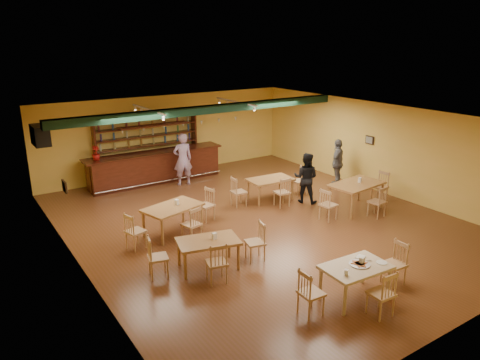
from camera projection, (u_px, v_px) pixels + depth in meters
floor at (260, 222)px, 12.99m from camera, size 12.00×12.00×0.00m
ceiling_beam at (209, 109)px, 14.36m from camera, size 10.00×0.30×0.25m
track_rail_left at (148, 110)px, 13.87m from camera, size 0.05×2.50×0.05m
track_rail_right at (236, 102)px, 15.55m from camera, size 0.05×2.50×0.05m
ac_unit at (41, 135)px, 13.10m from camera, size 0.34×0.70×0.48m
picture_left at (64, 186)px, 10.66m from camera, size 0.04×0.34×0.28m
picture_right at (370, 140)px, 15.50m from camera, size 0.04×0.34×0.28m
bar_counter at (156, 167)px, 16.43m from camera, size 5.07×0.85×1.13m
back_bar_hutch at (148, 148)px, 16.75m from camera, size 3.93×0.40×2.28m
poinsettia at (96, 153)px, 15.08m from camera, size 0.35×0.35×0.48m
dining_table_a at (173, 220)px, 12.14m from camera, size 1.72×1.29×0.77m
dining_table_b at (270, 189)px, 14.69m from camera, size 1.48×0.95×0.71m
dining_table_c at (208, 254)px, 10.31m from camera, size 1.54×1.14×0.69m
dining_table_d at (356, 196)px, 13.83m from camera, size 1.78×1.19×0.84m
near_table at (355, 282)px, 9.10m from camera, size 1.38×0.93×0.72m
pizza_tray at (360, 264)px, 9.04m from camera, size 0.40×0.40×0.01m
parmesan_shaker at (346, 272)px, 8.64m from camera, size 0.08×0.08×0.11m
napkin_stack at (361, 257)px, 9.32m from camera, size 0.24×0.21×0.03m
pizza_server at (363, 261)px, 9.15m from camera, size 0.33×0.21×0.00m
side_plate at (382, 262)px, 9.12m from camera, size 0.23×0.23×0.01m
patron_bar at (183, 159)px, 16.02m from camera, size 0.74×0.55×1.87m
patron_right_a at (306, 178)px, 14.34m from camera, size 0.96×0.99×1.62m
patron_right_b at (337, 163)px, 15.93m from camera, size 1.07×0.84×1.69m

